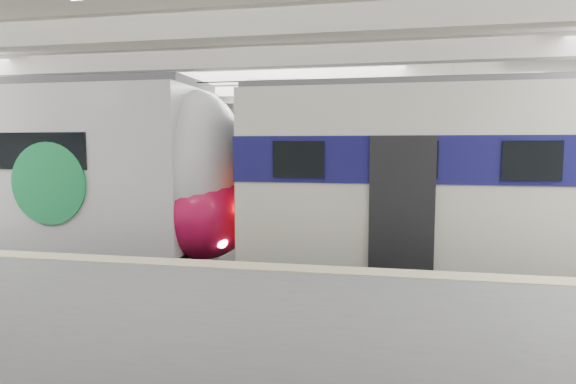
# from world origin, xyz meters

# --- Properties ---
(station_hall) EXTENTS (36.00, 24.00, 5.75)m
(station_hall) POSITION_xyz_m (0.00, -1.74, 3.24)
(station_hall) COLOR black
(station_hall) RESTS_ON ground
(modern_emu) EXTENTS (14.98, 3.09, 4.78)m
(modern_emu) POSITION_xyz_m (-6.95, -0.00, 2.35)
(modern_emu) COLOR silver
(modern_emu) RESTS_ON ground
(older_rer) EXTENTS (13.83, 3.05, 4.54)m
(older_rer) POSITION_xyz_m (6.68, 0.00, 2.38)
(older_rer) COLOR beige
(older_rer) RESTS_ON ground
(far_train) EXTENTS (12.79, 3.00, 4.11)m
(far_train) POSITION_xyz_m (-6.15, 5.50, 2.13)
(far_train) COLOR silver
(far_train) RESTS_ON ground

